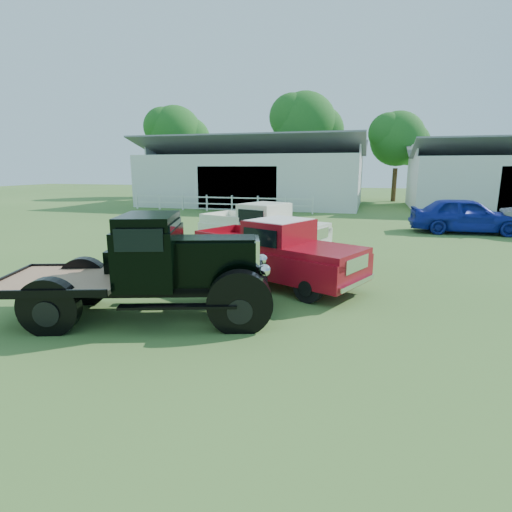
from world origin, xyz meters
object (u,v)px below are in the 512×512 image
(red_pickup, at_px, (276,251))
(vintage_flatbed, at_px, (146,267))
(misc_car_blue, at_px, (465,215))
(white_pickup, at_px, (262,229))

(red_pickup, bearing_deg, vintage_flatbed, -98.64)
(vintage_flatbed, bearing_deg, misc_car_blue, 39.95)
(vintage_flatbed, height_order, white_pickup, vintage_flatbed)
(vintage_flatbed, bearing_deg, red_pickup, 39.07)
(white_pickup, height_order, misc_car_blue, white_pickup)
(vintage_flatbed, xyz_separation_m, white_pickup, (0.69, 7.08, -0.19))
(white_pickup, bearing_deg, misc_car_blue, 62.09)
(vintage_flatbed, height_order, misc_car_blue, vintage_flatbed)
(red_pickup, relative_size, misc_car_blue, 0.97)
(white_pickup, bearing_deg, red_pickup, -48.78)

